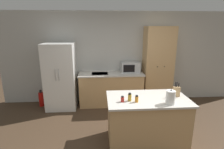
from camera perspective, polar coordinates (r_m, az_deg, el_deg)
The scene contains 13 objects.
ground_plane at distance 3.54m, azimuth 10.32°, elevation -22.76°, with size 14.00×14.00×0.00m, color #423021.
wall_back at distance 5.15m, azimuth 4.67°, elevation 5.48°, with size 7.20×0.06×2.60m.
refrigerator at distance 4.91m, azimuth -16.35°, elevation -0.53°, with size 0.79×0.75×1.77m.
back_counter at distance 5.01m, azimuth -0.29°, elevation -4.67°, with size 1.80×0.62×0.92m.
pantry_cabinet at distance 5.13m, azimuth 14.69°, elevation 2.67°, with size 0.79×0.53×2.19m.
kitchen_island at distance 3.48m, azimuth 11.15°, elevation -14.42°, with size 1.48×0.86×0.92m.
microwave at distance 5.00m, azimuth 5.97°, elevation 2.41°, with size 0.52×0.35×0.29m.
knife_block at distance 3.46m, azimuth 20.27°, elevation -5.20°, with size 0.12×0.07×0.29m.
spice_bottle_tall_dark at distance 3.06m, azimuth 8.07°, elevation -7.89°, with size 0.06×0.06×0.12m.
spice_bottle_short_red at distance 3.08m, azimuth 5.80°, elevation -7.41°, with size 0.06×0.06×0.15m.
spice_bottle_amber_oil at distance 3.04m, azimuth 3.44°, elevation -8.04°, with size 0.06×0.06×0.10m.
kettle at distance 3.09m, azimuth 18.57°, elevation -7.08°, with size 0.15×0.15×0.26m.
fire_extinguisher at distance 5.36m, azimuth -22.06°, elevation -7.41°, with size 0.13×0.13×0.46m.
Camera 1 is at (-0.78, -2.69, 2.16)m, focal length 28.00 mm.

